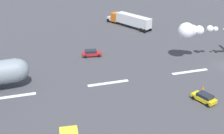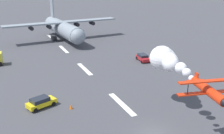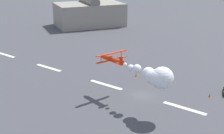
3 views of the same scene
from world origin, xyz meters
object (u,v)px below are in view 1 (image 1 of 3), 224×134
airport_staff_sedan (204,97)px  traffic_cone_far (203,87)px  followme_car_yellow (91,53)px  stunt_biplane_red (193,30)px  semi_truck_orange (130,20)px

airport_staff_sedan → traffic_cone_far: 4.45m
followme_car_yellow → airport_staff_sedan: bearing=118.9°
stunt_biplane_red → semi_truck_orange: 27.78m
semi_truck_orange → followme_car_yellow: (15.99, 18.73, -1.33)m
stunt_biplane_red → semi_truck_orange: bearing=-80.3°
followme_car_yellow → traffic_cone_far: size_ratio=6.06×
airport_staff_sedan → followme_car_yellow: bearing=-61.1°
followme_car_yellow → airport_staff_sedan: (-13.73, 24.88, -0.00)m
airport_staff_sedan → traffic_cone_far: airport_staff_sedan is taller
traffic_cone_far → airport_staff_sedan: bearing=59.5°
semi_truck_orange → followme_car_yellow: size_ratio=3.36×
airport_staff_sedan → traffic_cone_far: size_ratio=6.05×
traffic_cone_far → stunt_biplane_red: bearing=-109.9°
stunt_biplane_red → airport_staff_sedan: (6.89, 16.63, -6.04)m
followme_car_yellow → traffic_cone_far: 26.44m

